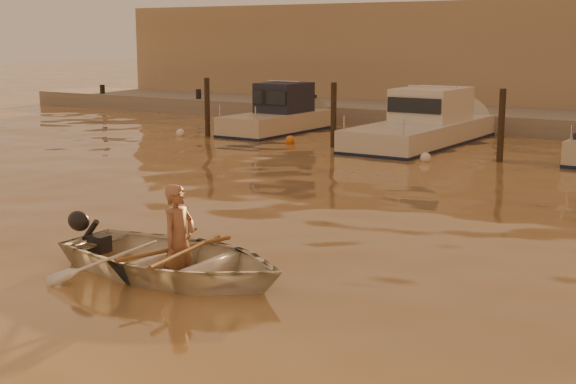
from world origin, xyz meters
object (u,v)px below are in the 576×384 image
Objects in this scene: person at (179,242)px; moored_boat_1 at (277,115)px; dinghy at (174,259)px; moored_boat_2 at (422,124)px.

moored_boat_1 reaches higher than person.
moored_boat_2 reaches higher than dinghy.
moored_boat_2 is (-2.92, 15.27, 0.36)m from dinghy.
person is 0.29× the size of moored_boat_1.
person is 15.57m from moored_boat_2.
moored_boat_1 is (-8.53, 15.27, 0.36)m from dinghy.
moored_boat_1 reaches higher than dinghy.
moored_boat_1 is 5.61m from moored_boat_2.
dinghy is at bearing -79.16° from moored_boat_2.
person is (0.10, 0.00, 0.27)m from dinghy.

